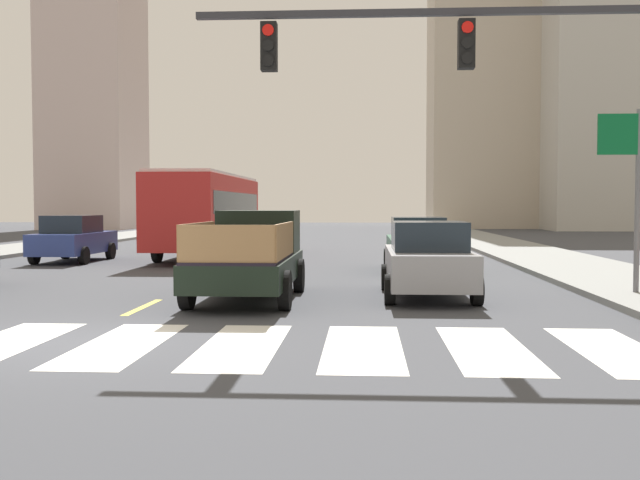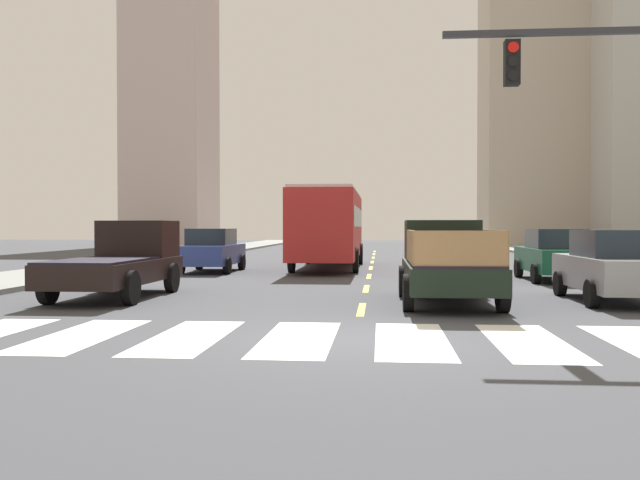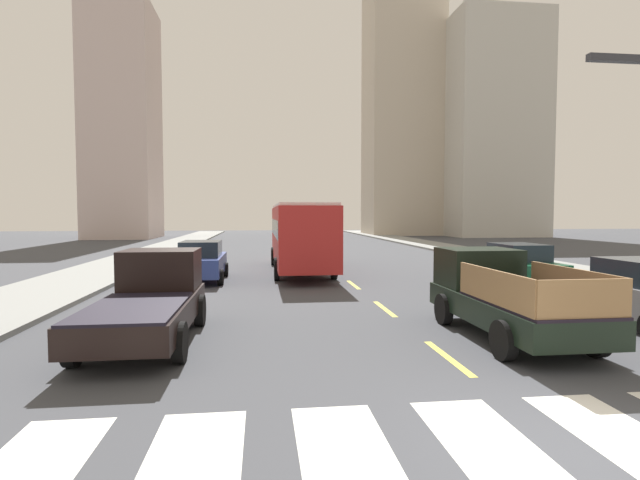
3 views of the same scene
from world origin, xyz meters
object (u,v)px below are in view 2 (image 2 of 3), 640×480
(sedan_far, at_px, (555,255))
(city_bus, at_px, (329,223))
(sedan_near_left, at_px, (614,266))
(sedan_near_right, at_px, (212,250))
(pickup_stakebed, at_px, (446,263))
(pickup_dark, at_px, (122,260))

(sedan_far, bearing_deg, city_bus, 139.92)
(sedan_near_left, height_order, sedan_near_right, same)
(sedan_near_right, bearing_deg, pickup_stakebed, -50.25)
(sedan_near_left, relative_size, sedan_near_right, 1.00)
(pickup_stakebed, height_order, sedan_near_right, pickup_stakebed)
(pickup_stakebed, bearing_deg, sedan_near_left, 2.80)
(sedan_far, relative_size, sedan_near_left, 1.00)
(pickup_dark, distance_m, sedan_near_right, 9.53)
(pickup_stakebed, distance_m, sedan_far, 8.03)
(pickup_stakebed, xyz_separation_m, city_bus, (-3.77, 13.00, 1.02))
(sedan_far, height_order, sedan_near_left, same)
(city_bus, height_order, sedan_near_left, city_bus)
(city_bus, height_order, sedan_far, city_bus)
(sedan_far, xyz_separation_m, sedan_near_right, (-12.42, 3.36, 0.00))
(pickup_dark, xyz_separation_m, sedan_near_left, (12.20, -0.38, -0.06))
(city_bus, bearing_deg, sedan_far, -39.66)
(pickup_dark, height_order, sedan_near_left, pickup_dark)
(city_bus, bearing_deg, sedan_near_left, -60.61)
(pickup_dark, xyz_separation_m, sedan_near_right, (0.01, 9.53, -0.06))
(pickup_dark, distance_m, city_bus, 13.14)
(pickup_stakebed, xyz_separation_m, sedan_near_right, (-8.21, 10.20, -0.08))
(pickup_dark, height_order, city_bus, city_bus)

